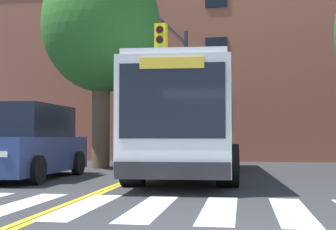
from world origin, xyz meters
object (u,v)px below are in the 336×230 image
at_px(city_bus, 188,123).
at_px(traffic_light_overhead, 176,71).
at_px(car_navy_near_lane, 28,144).
at_px(street_tree_curbside_small, 102,26).

relative_size(city_bus, traffic_light_overhead, 2.08).
xyz_separation_m(car_navy_near_lane, street_tree_curbside_small, (0.77, 4.81, 4.61)).
bearing_deg(street_tree_curbside_small, traffic_light_overhead, -34.06).
xyz_separation_m(city_bus, traffic_light_overhead, (-0.47, 0.67, 1.79)).
xyz_separation_m(city_bus, street_tree_curbside_small, (-3.78, 2.90, 3.95)).
relative_size(city_bus, car_navy_near_lane, 2.14).
height_order(car_navy_near_lane, traffic_light_overhead, traffic_light_overhead).
distance_m(city_bus, car_navy_near_lane, 4.98).
relative_size(traffic_light_overhead, street_tree_curbside_small, 0.62).
height_order(city_bus, street_tree_curbside_small, street_tree_curbside_small).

